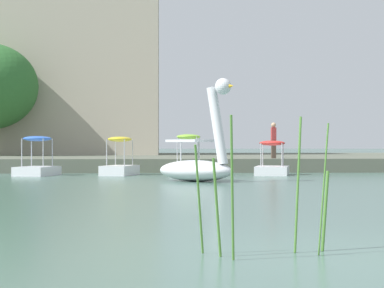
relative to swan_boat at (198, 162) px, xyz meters
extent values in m
plane|color=#47665B|center=(0.09, -16.10, -0.63)|extent=(538.07, 538.07, 0.00)
cube|color=#5B6051|center=(0.09, 20.11, -0.33)|extent=(138.42, 25.87, 0.59)
ellipsoid|color=white|center=(-0.09, 0.08, -0.29)|extent=(2.95, 2.87, 0.68)
cylinder|color=white|center=(0.56, -0.52, 1.14)|extent=(0.77, 0.75, 2.46)
sphere|color=white|center=(0.73, -0.67, 2.37)|extent=(0.73, 0.73, 0.51)
cone|color=yellow|center=(0.88, -0.81, 2.37)|extent=(0.48, 0.47, 0.28)
cube|color=white|center=(-0.25, 0.24, 0.67)|extent=(1.58, 1.57, 0.08)
cylinder|color=silver|center=(-0.56, -0.10, 0.36)|extent=(0.04, 0.04, 0.62)
cylinder|color=silver|center=(0.05, 0.57, 0.36)|extent=(0.04, 0.04, 0.62)
cube|color=white|center=(3.29, 4.94, -0.46)|extent=(1.71, 2.33, 0.35)
ellipsoid|color=red|center=(3.29, 4.94, 0.62)|extent=(1.25, 1.32, 0.20)
cylinder|color=#B7B7BF|center=(3.01, 5.47, 0.17)|extent=(0.04, 0.04, 0.90)
cylinder|color=#B7B7BF|center=(3.79, 5.28, 0.17)|extent=(0.04, 0.04, 0.90)
cylinder|color=#B7B7BF|center=(2.79, 4.61, 0.17)|extent=(0.04, 0.04, 0.90)
cylinder|color=#B7B7BF|center=(3.57, 4.42, 0.17)|extent=(0.04, 0.04, 0.90)
cube|color=white|center=(0.04, 5.46, -0.44)|extent=(1.64, 2.55, 0.38)
ellipsoid|color=#8CCC38|center=(0.04, 5.46, 0.87)|extent=(1.17, 1.53, 0.20)
cylinder|color=#B7B7BF|center=(-0.24, 6.07, 0.31)|extent=(0.04, 0.04, 1.11)
cylinder|color=#B7B7BF|center=(0.51, 5.94, 0.31)|extent=(0.04, 0.04, 1.11)
cylinder|color=#B7B7BF|center=(-0.43, 4.98, 0.31)|extent=(0.04, 0.04, 1.11)
cylinder|color=#B7B7BF|center=(0.32, 4.85, 0.31)|extent=(0.04, 0.04, 1.11)
cube|color=white|center=(-2.65, 5.23, -0.44)|extent=(1.56, 2.25, 0.38)
ellipsoid|color=yellow|center=(-2.65, 5.23, 0.77)|extent=(1.22, 1.51, 0.20)
cylinder|color=#B7B7BF|center=(-2.84, 5.83, 0.26)|extent=(0.04, 0.04, 1.02)
cylinder|color=#B7B7BF|center=(-2.16, 5.63, 0.26)|extent=(0.04, 0.04, 1.02)
cylinder|color=#B7B7BF|center=(-3.14, 4.82, 0.26)|extent=(0.04, 0.04, 1.02)
cylinder|color=#B7B7BF|center=(-2.46, 4.62, 0.26)|extent=(0.04, 0.04, 1.02)
cube|color=white|center=(-5.80, 5.02, -0.45)|extent=(1.69, 2.25, 0.35)
ellipsoid|color=blue|center=(-5.80, 5.02, 0.79)|extent=(1.35, 1.34, 0.20)
cylinder|color=#B7B7BF|center=(-6.09, 5.56, 0.25)|extent=(0.04, 0.04, 1.07)
cylinder|color=#B7B7BF|center=(-5.26, 5.32, 0.25)|extent=(0.04, 0.04, 1.07)
cylinder|color=#B7B7BF|center=(-6.33, 4.73, 0.25)|extent=(0.04, 0.04, 1.07)
cylinder|color=#B7B7BF|center=(-5.50, 4.49, 0.25)|extent=(0.04, 0.04, 1.07)
cube|color=#47382D|center=(3.99, 8.49, 0.36)|extent=(0.19, 0.21, 0.81)
cube|color=#A53333|center=(3.99, 8.49, 1.05)|extent=(0.22, 0.23, 0.56)
sphere|color=tan|center=(3.99, 8.49, 1.43)|extent=(0.21, 0.21, 0.21)
cylinder|color=#4C7F33|center=(-0.15, -15.62, 0.10)|extent=(0.10, 0.09, 1.46)
cylinder|color=#4C7F33|center=(-0.93, -16.16, 0.10)|extent=(0.06, 0.16, 1.45)
cylinder|color=#4C7F33|center=(0.17, -15.53, -0.19)|extent=(0.11, 0.07, 0.87)
cylinder|color=#4C7F33|center=(0.07, -15.83, 0.06)|extent=(0.13, 0.04, 1.38)
cylinder|color=#4C7F33|center=(-1.06, -15.90, -0.12)|extent=(0.11, 0.10, 1.02)
cylinder|color=#4C7F33|center=(-1.23, -15.72, -0.05)|extent=(0.12, 0.18, 1.15)
camera|label=1|loc=(-1.84, -23.37, 0.52)|focal=68.61mm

